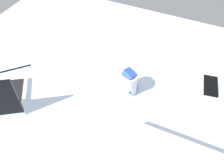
{
  "coord_description": "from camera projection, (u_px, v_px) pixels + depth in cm",
  "views": [
    {
      "loc": [
        -43.31,
        82.58,
        110.93
      ],
      "look_at": [
        -10.06,
        10.47,
        24.0
      ],
      "focal_mm": 39.33,
      "sensor_mm": 36.0,
      "label": 1
    }
  ],
  "objects": [
    {
      "name": "charger_cable",
      "position": [
        15.0,
        69.0,
        1.33
      ],
      "size": [
        12.17,
        12.71,
        0.6
      ],
      "primitive_type": "cube",
      "rotation": [
        0.0,
        0.0,
        0.81
      ],
      "color": "black",
      "rests_on": "bed_mattress"
    },
    {
      "name": "cell_phone",
      "position": [
        211.0,
        86.0,
        1.25
      ],
      "size": [
        9.15,
        14.98,
        0.8
      ],
      "primitive_type": "cube",
      "rotation": [
        0.0,
        0.0,
        0.18
      ],
      "color": "black",
      "rests_on": "bed_mattress"
    },
    {
      "name": "snack_cup",
      "position": [
        128.0,
        82.0,
        1.18
      ],
      "size": [
        9.71,
        9.35,
        14.46
      ],
      "color": "silver",
      "rests_on": "bed_mattress"
    },
    {
      "name": "bed_mattress",
      "position": [
        104.0,
        84.0,
        1.38
      ],
      "size": [
        180.0,
        140.0,
        18.0
      ],
      "primitive_type": "cube",
      "color": "silver",
      "rests_on": "ground"
    }
  ]
}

